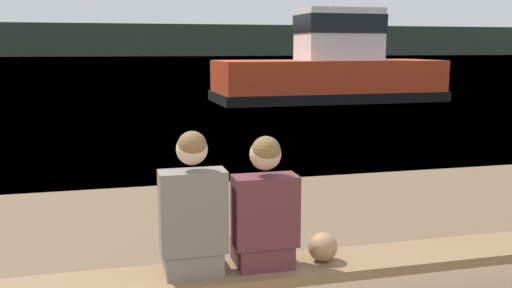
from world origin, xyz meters
The scene contains 7 objects.
water_surface centered at (0.00, 126.91, 0.00)m, with size 240.00×240.00×0.00m, color #5684A3.
far_shoreline centered at (0.00, 135.10, 3.58)m, with size 600.00×12.00×7.17m, color #2D3D2D.
bench_main centered at (0.34, 2.36, 0.40)m, with size 7.44×0.47×0.48m.
person_left centered at (0.24, 2.36, 0.91)m, with size 0.44×0.38×0.99m.
person_right centered at (0.74, 2.36, 0.89)m, with size 0.44×0.38×0.93m.
shopping_bag centered at (1.18, 2.36, 0.58)m, with size 0.21×0.20×0.21m.
tugboat_red centered at (7.84, 18.89, 1.08)m, with size 8.57×3.41×6.61m.
Camera 1 is at (-0.27, -1.31, 2.00)m, focal length 40.00 mm.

